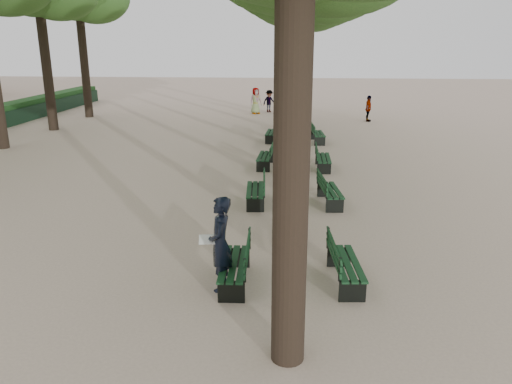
{
  "coord_description": "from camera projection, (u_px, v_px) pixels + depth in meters",
  "views": [
    {
      "loc": [
        1.55,
        -8.79,
        4.79
      ],
      "look_at": [
        0.6,
        3.0,
        1.2
      ],
      "focal_mm": 35.0,
      "sensor_mm": 36.0,
      "label": 1
    }
  ],
  "objects": [
    {
      "name": "bench_left_2",
      "position": [
        265.0,
        160.0,
        19.66
      ],
      "size": [
        0.63,
        1.82,
        0.92
      ],
      "color": "black",
      "rests_on": "ground"
    },
    {
      "name": "pedestrian_d",
      "position": [
        256.0,
        101.0,
        33.92
      ],
      "size": [
        0.91,
        0.78,
        1.76
      ],
      "primitive_type": "imported",
      "rotation": [
        0.0,
        0.0,
        0.6
      ],
      "color": "#262628",
      "rests_on": "ground"
    },
    {
      "name": "ground",
      "position": [
        214.0,
        293.0,
        9.89
      ],
      "size": [
        120.0,
        120.0,
        0.0
      ],
      "primitive_type": "plane",
      "color": "#C5AB95",
      "rests_on": "ground"
    },
    {
      "name": "pedestrian_b",
      "position": [
        269.0,
        101.0,
        34.71
      ],
      "size": [
        0.97,
        0.82,
        1.52
      ],
      "primitive_type": "imported",
      "rotation": [
        0.0,
        0.0,
        0.63
      ],
      "color": "#262628",
      "rests_on": "ground"
    },
    {
      "name": "bench_left_3",
      "position": [
        272.0,
        136.0,
        24.75
      ],
      "size": [
        0.64,
        1.82,
        0.92
      ],
      "color": "black",
      "rests_on": "ground"
    },
    {
      "name": "bench_left_1",
      "position": [
        256.0,
        195.0,
        15.23
      ],
      "size": [
        0.69,
        1.83,
        0.92
      ],
      "color": "black",
      "rests_on": "ground"
    },
    {
      "name": "pedestrian_c",
      "position": [
        368.0,
        109.0,
        30.67
      ],
      "size": [
        0.54,
        0.98,
        1.59
      ],
      "primitive_type": "imported",
      "rotation": [
        0.0,
        0.0,
        1.31
      ],
      "color": "#262628",
      "rests_on": "ground"
    },
    {
      "name": "bench_right_0",
      "position": [
        345.0,
        271.0,
        10.22
      ],
      "size": [
        0.72,
        1.84,
        0.92
      ],
      "color": "black",
      "rests_on": "ground"
    },
    {
      "name": "bench_right_3",
      "position": [
        318.0,
        137.0,
        24.41
      ],
      "size": [
        0.72,
        1.84,
        0.92
      ],
      "color": "black",
      "rests_on": "ground"
    },
    {
      "name": "bench_right_1",
      "position": [
        330.0,
        196.0,
        15.17
      ],
      "size": [
        0.79,
        1.86,
        0.92
      ],
      "color": "black",
      "rests_on": "ground"
    },
    {
      "name": "man_with_map",
      "position": [
        220.0,
        244.0,
        9.81
      ],
      "size": [
        0.66,
        0.8,
        1.93
      ],
      "color": "black",
      "rests_on": "ground"
    },
    {
      "name": "bench_right_2",
      "position": [
        323.0,
        162.0,
        19.35
      ],
      "size": [
        0.58,
        1.8,
        0.92
      ],
      "color": "black",
      "rests_on": "ground"
    },
    {
      "name": "bench_left_0",
      "position": [
        235.0,
        271.0,
        10.2
      ],
      "size": [
        0.64,
        1.82,
        0.92
      ],
      "color": "black",
      "rests_on": "ground"
    }
  ]
}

